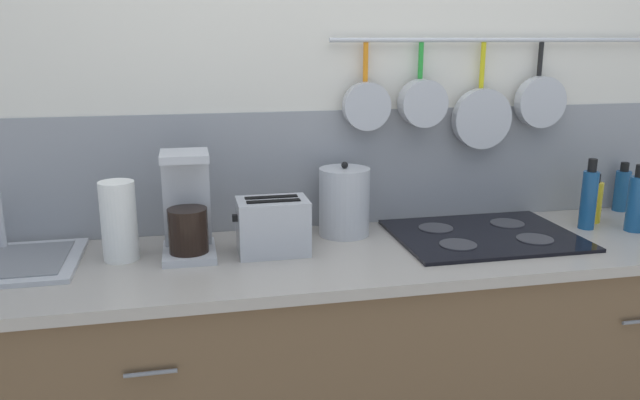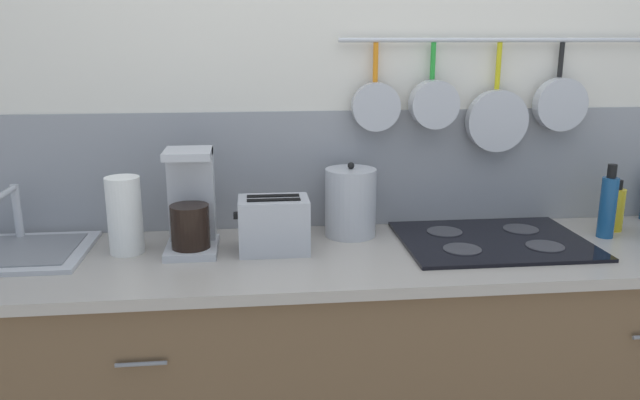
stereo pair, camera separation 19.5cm
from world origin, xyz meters
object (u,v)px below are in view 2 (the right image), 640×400
Objects in this scene: coffee_maker at (191,208)px; bottle_hot_sauce at (615,208)px; paper_towel_roll at (125,215)px; toaster at (274,225)px; bottle_sesame_oil at (608,205)px; kettle at (350,202)px.

bottle_hot_sauce is at bearing 1.69° from coffee_maker.
toaster is at bearing -4.69° from paper_towel_roll.
bottle_sesame_oil is (1.42, -0.03, -0.02)m from coffee_maker.
toaster is at bearing -175.42° from bottle_hot_sauce.
bottle_sesame_oil is (1.63, -0.01, -0.01)m from paper_towel_roll.
coffee_maker is (0.21, 0.02, 0.01)m from paper_towel_roll.
coffee_maker reaches higher than paper_towel_roll.
paper_towel_roll is 1.04× the size of toaster.
toaster is 0.93× the size of bottle_sesame_oil.
coffee_maker is at bearing 178.83° from bottle_sesame_oil.
paper_towel_roll is at bearing 175.31° from toaster.
kettle is 0.89m from bottle_sesame_oil.
paper_towel_roll is at bearing -175.83° from coffee_maker.
coffee_maker reaches higher than toaster.
bottle_sesame_oil is at bearing -0.49° from paper_towel_roll.
toaster is at bearing -152.26° from kettle.
bottle_hot_sauce is (1.23, 0.10, -0.01)m from toaster.
coffee_maker is 0.55m from kettle.
kettle is at bearing 7.96° from paper_towel_roll.
bottle_hot_sauce reaches higher than toaster.
kettle is (0.54, 0.09, -0.02)m from coffee_maker.
toaster is (0.27, -0.05, -0.05)m from coffee_maker.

